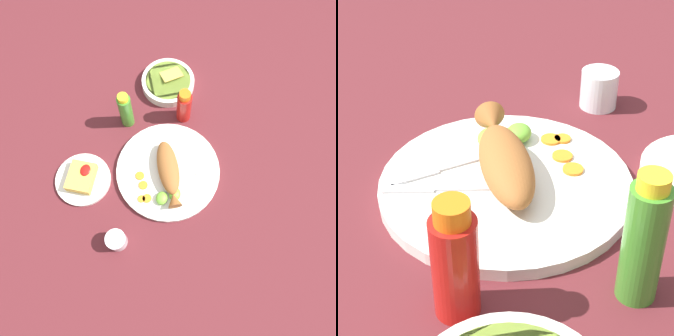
% 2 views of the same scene
% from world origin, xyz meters
% --- Properties ---
extents(ground_plane, '(4.00, 4.00, 0.00)m').
position_xyz_m(ground_plane, '(0.00, 0.00, 0.00)').
color(ground_plane, '#561E23').
extents(main_plate, '(0.35, 0.35, 0.02)m').
position_xyz_m(main_plate, '(0.00, 0.00, 0.01)').
color(main_plate, silver).
rests_on(main_plate, ground_plane).
extents(fried_fish, '(0.23, 0.14, 0.05)m').
position_xyz_m(fried_fish, '(-0.01, -0.00, 0.04)').
color(fried_fish, '#935628').
rests_on(fried_fish, main_plate).
extents(fork_near, '(0.05, 0.18, 0.00)m').
position_xyz_m(fork_near, '(0.04, -0.08, 0.02)').
color(fork_near, silver).
rests_on(fork_near, main_plate).
extents(fork_far, '(0.12, 0.16, 0.00)m').
position_xyz_m(fork_far, '(-0.01, -0.09, 0.02)').
color(fork_far, silver).
rests_on(fork_far, main_plate).
extents(carrot_slice_near, '(0.03, 0.03, 0.00)m').
position_xyz_m(carrot_slice_near, '(-0.07, 0.07, 0.02)').
color(carrot_slice_near, orange).
rests_on(carrot_slice_near, main_plate).
extents(carrot_slice_mid, '(0.03, 0.03, 0.00)m').
position_xyz_m(carrot_slice_mid, '(-0.04, 0.09, 0.02)').
color(carrot_slice_mid, orange).
rests_on(carrot_slice_mid, main_plate).
extents(carrot_slice_far, '(0.03, 0.03, 0.00)m').
position_xyz_m(carrot_slice_far, '(-0.11, 0.05, 0.02)').
color(carrot_slice_far, orange).
rests_on(carrot_slice_far, main_plate).
extents(carrot_slice_extra, '(0.02, 0.02, 0.00)m').
position_xyz_m(carrot_slice_extra, '(-0.12, 0.07, 0.02)').
color(carrot_slice_extra, orange).
rests_on(carrot_slice_extra, main_plate).
extents(lime_wedge_main, '(0.04, 0.04, 0.02)m').
position_xyz_m(lime_wedge_main, '(-0.10, -0.00, 0.03)').
color(lime_wedge_main, '#6BB233').
rests_on(lime_wedge_main, main_plate).
extents(lime_wedge_side, '(0.04, 0.04, 0.02)m').
position_xyz_m(lime_wedge_side, '(-0.08, -0.04, 0.03)').
color(lime_wedge_side, '#6BB233').
rests_on(lime_wedge_side, main_plate).
extents(hot_sauce_bottle_red, '(0.05, 0.05, 0.15)m').
position_xyz_m(hot_sauce_bottle_red, '(0.22, -0.01, 0.07)').
color(hot_sauce_bottle_red, '#B21914').
rests_on(hot_sauce_bottle_red, ground_plane).
extents(hot_sauce_bottle_green, '(0.05, 0.05, 0.17)m').
position_xyz_m(hot_sauce_bottle_green, '(0.16, 0.18, 0.08)').
color(hot_sauce_bottle_green, '#3D8428').
rests_on(hot_sauce_bottle_green, ground_plane).
extents(salt_cup, '(0.06, 0.06, 0.06)m').
position_xyz_m(salt_cup, '(-0.26, 0.11, 0.03)').
color(salt_cup, silver).
rests_on(salt_cup, ground_plane).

